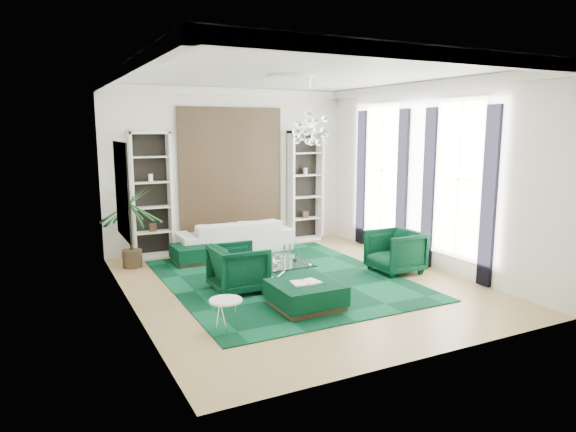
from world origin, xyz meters
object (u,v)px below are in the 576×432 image
side_table (226,316)px  palm (130,216)px  armchair_right (395,252)px  sofa (234,236)px  coffee_table (276,272)px  ottoman_side (194,254)px  ottoman_front (305,295)px  armchair_left (239,268)px

side_table → palm: 4.24m
side_table → armchair_right: bearing=18.2°
sofa → palm: 2.48m
side_table → coffee_table: bearing=47.5°
sofa → coffee_table: sofa is taller
armchair_right → ottoman_side: size_ratio=1.07×
ottoman_side → ottoman_front: bearing=-77.3°
armchair_right → ottoman_side: 4.23m
ottoman_front → sofa: bearing=85.5°
armchair_right → coffee_table: 2.47m
sofa → armchair_right: (2.28, -3.04, 0.04)m
side_table → ottoman_front: bearing=12.3°
armchair_left → coffee_table: bearing=-75.6°
armchair_right → coffee_table: size_ratio=0.83×
sofa → ottoman_front: sofa is taller
sofa → armchair_left: bearing=70.8°
ottoman_side → sofa: bearing=25.1°
sofa → ottoman_front: bearing=85.5°
ottoman_side → coffee_table: bearing=-64.2°
ottoman_side → ottoman_front: size_ratio=0.84×
ottoman_front → palm: size_ratio=0.48×
coffee_table → ottoman_front: bearing=-97.3°
coffee_table → palm: (-2.23, 2.30, 0.90)m
armchair_left → ottoman_front: size_ratio=0.89×
armchair_right → palm: (-4.64, 2.78, 0.67)m
armchair_left → armchair_right: (3.25, -0.26, 0.01)m
side_table → ottoman_side: bearing=80.2°
ottoman_front → coffee_table: bearing=82.7°
ottoman_side → side_table: side_table is taller
sofa → armchair_left: (-0.97, -2.78, 0.04)m
side_table → armchair_left: bearing=62.9°
armchair_right → ottoman_front: bearing=-68.7°
ottoman_side → armchair_right: bearing=-36.5°
sofa → armchair_right: armchair_right is taller
ottoman_front → side_table: (-1.46, -0.32, 0.02)m
side_table → palm: bearing=98.0°
ottoman_side → palm: size_ratio=0.40×
ottoman_side → ottoman_front: ottoman_front is taller
coffee_table → side_table: bearing=-132.5°
armchair_left → ottoman_side: 2.27m
armchair_right → ottoman_side: bearing=-126.5°
sofa → side_table: sofa is taller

